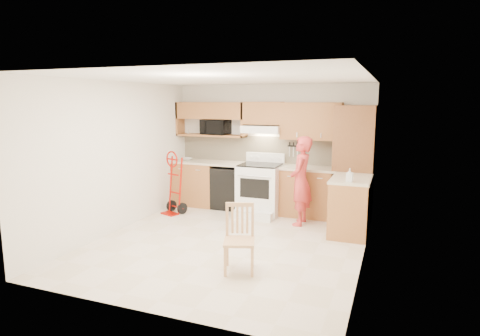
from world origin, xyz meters
The scene contains 28 objects.
floor centered at (0.00, 0.00, -0.01)m, with size 4.00×4.50×0.02m, color beige.
ceiling centered at (0.00, 0.00, 2.51)m, with size 4.00×4.50×0.02m, color white.
wall_back centered at (0.00, 2.26, 1.25)m, with size 4.00×0.02×2.50m, color silver.
wall_front centered at (0.00, -2.26, 1.25)m, with size 4.00×0.02×2.50m, color silver.
wall_left centered at (-2.01, 0.00, 1.25)m, with size 0.02×4.50×2.50m, color silver.
wall_right centered at (2.01, 0.00, 1.25)m, with size 0.02×4.50×2.50m, color silver.
backsplash centered at (0.00, 2.23, 1.20)m, with size 3.92×0.03×0.55m, color #C7B695.
lower_cab_left centered at (-1.55, 1.95, 0.45)m, with size 0.90×0.60×0.90m, color #926038.
dishwasher centered at (-0.80, 1.95, 0.42)m, with size 0.60×0.60×0.85m, color black.
lower_cab_right centered at (0.83, 1.95, 0.45)m, with size 1.14×0.60×0.90m, color #926038.
countertop_left centered at (-1.25, 1.95, 0.92)m, with size 1.50×0.63×0.04m, color #BBB096.
countertop_right centered at (0.83, 1.95, 0.92)m, with size 1.14×0.63×0.04m, color #BBB096.
cab_return_right centered at (1.70, 1.15, 0.45)m, with size 0.60×1.00×0.90m, color #926038.
countertop_return centered at (1.70, 1.15, 0.92)m, with size 0.63×1.00×0.04m, color #BBB096.
pantry_tall centered at (1.65, 1.95, 1.05)m, with size 0.70×0.60×2.10m, color brown.
upper_cab_left centered at (-1.25, 2.08, 1.98)m, with size 1.50×0.33×0.34m, color #926038.
upper_shelf_mw centered at (-1.25, 2.08, 1.47)m, with size 1.50×0.33×0.04m, color #926038.
upper_cab_center centered at (-0.12, 2.08, 1.94)m, with size 0.76×0.33×0.44m, color #926038.
upper_cab_right centered at (0.83, 2.08, 1.80)m, with size 1.14×0.33×0.70m, color #926038.
range_hood centered at (-0.12, 2.02, 1.63)m, with size 0.76×0.46×0.14m, color white.
knife_strip centered at (0.55, 2.21, 1.24)m, with size 0.40×0.05×0.29m, color black, non-canonical shape.
microwave centered at (-1.15, 2.08, 1.65)m, with size 0.56×0.38×0.31m, color black.
range centered at (-0.06, 1.67, 0.58)m, with size 0.79×1.04×1.16m, color white, non-canonical shape.
person centered at (0.82, 1.35, 0.79)m, with size 0.57×0.38×1.57m, color #C33837.
hand_truck centered at (-1.65, 1.14, 0.55)m, with size 0.44×0.40×1.11m, color #A70D02, non-canonical shape.
dining_chair centered at (0.54, -0.93, 0.43)m, with size 0.39×0.42×0.87m, color tan, non-canonical shape.
soap_bottle centered at (1.70, 0.81, 1.04)m, with size 0.09×0.10×0.21m, color white.
bowl centered at (-1.76, 1.95, 0.96)m, with size 0.20×0.20×0.05m, color white.
Camera 1 is at (2.34, -5.55, 2.18)m, focal length 30.33 mm.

